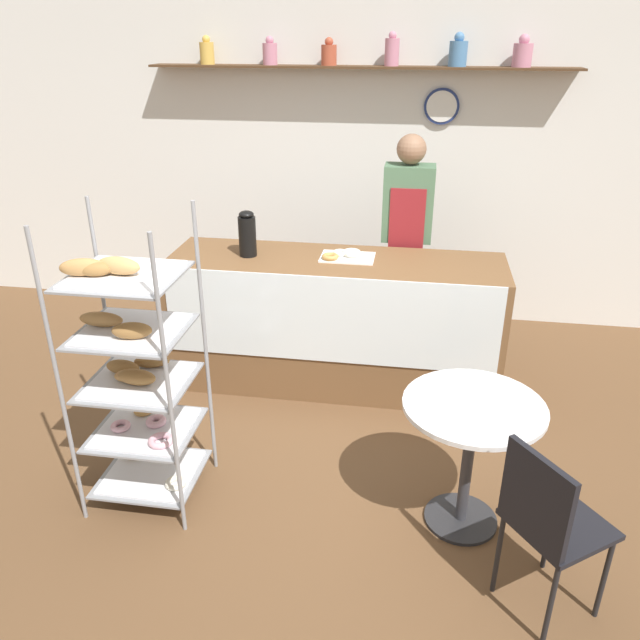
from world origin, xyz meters
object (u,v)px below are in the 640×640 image
Objects in this scene: cafe_chair at (547,517)px; coffee_carafe at (247,234)px; pastry_rack at (135,371)px; cafe_table at (471,435)px; donut_tray_counter at (345,255)px; person_worker at (406,240)px.

cafe_chair is 2.75× the size of coffee_carafe.
coffee_carafe is at bearing 79.82° from pastry_rack.
cafe_table is (1.77, 0.04, -0.23)m from pastry_rack.
person_worker is at bearing 48.84° from donut_tray_counter.
person_worker reaches higher than cafe_chair.
coffee_carafe is (0.25, 1.40, 0.34)m from pastry_rack.
cafe_chair is at bearing -46.46° from coffee_carafe.
pastry_rack is 5.10× the size of coffee_carafe.
coffee_carafe is 0.70m from donut_tray_counter.
donut_tray_counter is at bearing -131.16° from person_worker.
pastry_rack is 2.13m from cafe_chair.
pastry_rack is at bearing -122.76° from donut_tray_counter.
coffee_carafe reaches higher than donut_tray_counter.
pastry_rack is 1.74m from donut_tray_counter.
pastry_rack is at bearing -100.18° from coffee_carafe.
cafe_table is 1.70m from donut_tray_counter.
person_worker is at bearing 102.53° from cafe_table.
donut_tray_counter is (-0.41, -0.47, 0.01)m from person_worker.
person_worker is 1.23m from coffee_carafe.
pastry_rack is at bearing 40.18° from cafe_chair.
coffee_carafe is (-1.52, 1.36, 0.57)m from cafe_table.
person_worker is 5.44× the size of coffee_carafe.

